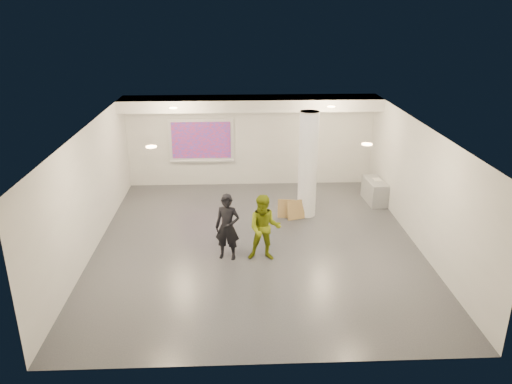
{
  "coord_description": "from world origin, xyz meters",
  "views": [
    {
      "loc": [
        -0.51,
        -11.31,
        5.68
      ],
      "look_at": [
        0.0,
        0.4,
        1.25
      ],
      "focal_mm": 35.0,
      "sensor_mm": 36.0,
      "label": 1
    }
  ],
  "objects_px": {
    "woman": "(227,227)",
    "man": "(264,228)",
    "projection_screen": "(201,141)",
    "credenza": "(375,191)",
    "column": "(308,165)"
  },
  "relations": [
    {
      "from": "projection_screen",
      "to": "column",
      "type": "bearing_deg",
      "value": -40.56
    },
    {
      "from": "projection_screen",
      "to": "credenza",
      "type": "distance_m",
      "value": 5.72
    },
    {
      "from": "projection_screen",
      "to": "woman",
      "type": "relative_size",
      "value": 1.31
    },
    {
      "from": "credenza",
      "to": "woman",
      "type": "height_order",
      "value": "woman"
    },
    {
      "from": "column",
      "to": "credenza",
      "type": "distance_m",
      "value": 2.67
    },
    {
      "from": "credenza",
      "to": "man",
      "type": "height_order",
      "value": "man"
    },
    {
      "from": "projection_screen",
      "to": "woman",
      "type": "bearing_deg",
      "value": -80.27
    },
    {
      "from": "projection_screen",
      "to": "credenza",
      "type": "relative_size",
      "value": 1.78
    },
    {
      "from": "column",
      "to": "woman",
      "type": "bearing_deg",
      "value": -131.51
    },
    {
      "from": "woman",
      "to": "man",
      "type": "relative_size",
      "value": 1.0
    },
    {
      "from": "column",
      "to": "credenza",
      "type": "bearing_deg",
      "value": 22.74
    },
    {
      "from": "credenza",
      "to": "woman",
      "type": "bearing_deg",
      "value": -145.12
    },
    {
      "from": "woman",
      "to": "column",
      "type": "bearing_deg",
      "value": 62.22
    },
    {
      "from": "credenza",
      "to": "man",
      "type": "distance_m",
      "value": 5.04
    },
    {
      "from": "woman",
      "to": "man",
      "type": "height_order",
      "value": "man"
    }
  ]
}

